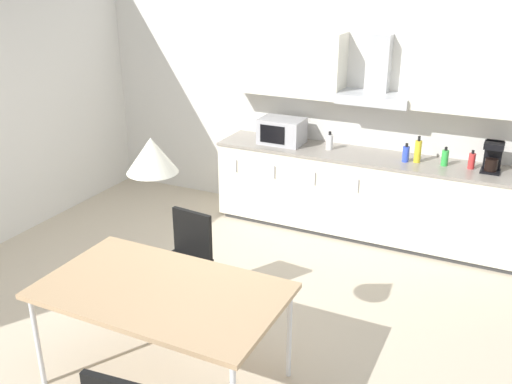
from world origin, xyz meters
name	(u,v)px	position (x,y,z in m)	size (l,w,h in m)	color
ground_plane	(197,316)	(0.00, 0.00, -0.01)	(7.74, 7.43, 0.02)	beige
wall_back	(309,95)	(0.00, 2.53, 1.39)	(6.19, 0.10, 2.79)	silver
kitchen_counter	(365,194)	(0.82, 2.17, 0.46)	(3.30, 0.64, 0.90)	#333333
backsplash_tile	(377,126)	(0.82, 2.46, 1.15)	(3.28, 0.02, 0.49)	silver
upper_wall_cabinets	(378,71)	(0.82, 2.31, 1.76)	(3.28, 0.40, 0.68)	silver
microwave	(282,131)	(-0.17, 2.17, 1.04)	(0.48, 0.35, 0.28)	#ADADB2
coffee_maker	(493,157)	(2.02, 2.20, 1.05)	(0.18, 0.19, 0.30)	black
bottle_blue	(406,154)	(1.22, 2.13, 0.99)	(0.07, 0.07, 0.19)	blue
bottle_red	(472,161)	(1.84, 2.20, 0.98)	(0.06, 0.06, 0.19)	red
bottle_white	(330,142)	(0.39, 2.19, 0.99)	(0.08, 0.08, 0.20)	white
bottle_green	(445,158)	(1.59, 2.18, 0.99)	(0.07, 0.07, 0.19)	green
bottle_yellow	(418,151)	(1.32, 2.16, 1.02)	(0.07, 0.07, 0.27)	yellow
dining_table	(162,294)	(0.23, -0.78, 0.71)	(1.65, 0.96, 0.76)	tan
chair_far_left	(186,252)	(-0.13, 0.08, 0.53)	(0.44, 0.44, 0.87)	black
pendant_lamp	(152,155)	(0.23, -0.78, 1.69)	(0.32, 0.32, 0.22)	silver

